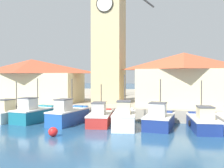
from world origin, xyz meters
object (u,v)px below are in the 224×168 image
Objects in this scene: port_crane_near at (101,59)px; dock_worker_near_tower at (138,99)px; warehouse_left at (32,80)px; clock_tower at (109,34)px; warehouse_right at (184,78)px; fishing_boat_mid_left at (68,115)px; fishing_boat_right_inner at (159,119)px; fishing_boat_left_outer at (12,113)px; fishing_boat_center at (100,117)px; fishing_boat_right_outer at (203,122)px; fishing_boat_mid_right at (124,118)px; port_crane_far at (118,49)px; fishing_boat_left_inner at (33,113)px; mooring_buoy at (53,132)px.

port_crane_near reaches higher than dock_worker_near_tower.
warehouse_left is 13.89m from port_crane_near.
clock_tower is 10.08m from warehouse_right.
fishing_boat_mid_left and fishing_boat_right_inner have the same top height.
clock_tower is (1.50, 8.11, 8.54)m from fishing_boat_mid_left.
port_crane_near is 9.91× the size of dock_worker_near_tower.
fishing_boat_left_outer reaches higher than fishing_boat_center.
fishing_boat_right_outer is 21.42m from warehouse_left.
fishing_boat_left_outer is at bearing -98.23° from port_crane_near.
fishing_boat_mid_right reaches higher than fishing_boat_right_inner.
fishing_boat_mid_right is 21.96m from port_crane_far.
dock_worker_near_tower is at bearing 57.45° from fishing_boat_center.
warehouse_left is 14.33m from dock_worker_near_tower.
fishing_boat_left_inner is 0.48× the size of warehouse_right.
warehouse_left is at bearing 169.50° from dock_worker_near_tower.
warehouse_left is (-9.89, -0.79, -5.46)m from clock_tower.
fishing_boat_center is 13.55m from warehouse_left.
warehouse_left reaches higher than fishing_boat_mid_right.
fishing_boat_mid_right is 12.75m from clock_tower.
fishing_boat_right_inner is at bearing 13.11° from fishing_boat_mid_right.
fishing_boat_right_inner reaches higher than dock_worker_near_tower.
fishing_boat_left_outer is 20.85m from port_crane_near.
port_crane_near is at bearing 169.29° from port_crane_far.
port_crane_near is at bearing 88.85° from fishing_boat_left_inner.
fishing_boat_right_outer is 25.40m from port_crane_near.
port_crane_far reaches higher than fishing_boat_left_outer.
warehouse_right is (8.57, -0.71, -5.27)m from clock_tower.
port_crane_far reaches higher than clock_tower.
fishing_boat_left_outer is 18.03m from warehouse_right.
fishing_boat_mid_right is 5.43m from dock_worker_near_tower.
fishing_boat_center is 5.19m from dock_worker_near_tower.
clock_tower is at bearing 129.65° from fishing_boat_right_inner.
fishing_boat_center is 0.53× the size of warehouse_right.
fishing_boat_left_inner is 9.09m from warehouse_left.
port_crane_near is at bearing 120.47° from dock_worker_near_tower.
fishing_boat_center is 1.19× the size of fishing_boat_right_inner.
fishing_boat_left_inner is at bearing 177.10° from fishing_boat_mid_left.
fishing_boat_left_inner is 0.25× the size of port_crane_far.
warehouse_right is 18.49m from port_crane_near.
warehouse_right is at bearing 36.31° from fishing_boat_mid_left.
fishing_boat_left_outer is 8.89m from mooring_buoy.
fishing_boat_mid_left is 12.91m from warehouse_right.
fishing_boat_mid_left is 0.32× the size of port_crane_near.
fishing_boat_right_inner is 5.45m from dock_worker_near_tower.
fishing_boat_left_inner is 7.04× the size of mooring_buoy.
fishing_boat_left_outer is 1.00× the size of fishing_boat_mid_left.
fishing_boat_right_inner is (8.14, 0.10, -0.07)m from fishing_boat_mid_left.
port_crane_near reaches higher than fishing_boat_left_inner.
fishing_boat_left_inner is 20.65m from port_crane_near.
warehouse_left is at bearing 148.85° from fishing_boat_center.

